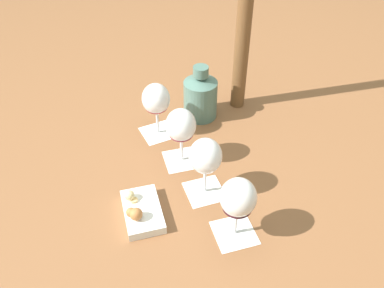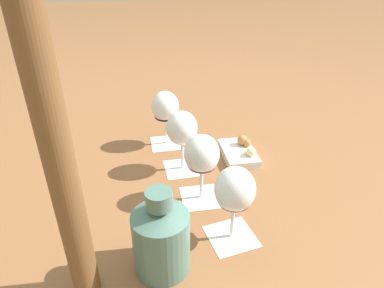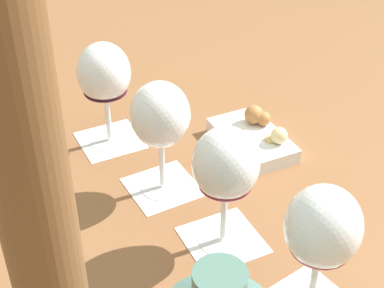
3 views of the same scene
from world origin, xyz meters
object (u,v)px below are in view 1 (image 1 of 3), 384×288
Objects in this scene: wine_glass_3 at (238,200)px; snack_dish at (141,211)px; ceramic_vase at (200,95)px; wine_glass_1 at (181,127)px; wine_glass_2 at (205,158)px; wine_glass_0 at (156,101)px.

snack_dish is at bearing -113.98° from wine_glass_3.
ceramic_vase is 1.17× the size of snack_dish.
wine_glass_1 is at bearing -163.57° from wine_glass_3.
wine_glass_2 is (0.14, 0.04, -0.00)m from wine_glass_1.
ceramic_vase is (-0.52, 0.01, -0.04)m from wine_glass_3.
wine_glass_1 is at bearing 20.68° from wine_glass_0.
wine_glass_1 is 1.00× the size of wine_glass_2.
wine_glass_2 and wine_glass_3 have the same top height.
wine_glass_0 is at bearing -162.15° from wine_glass_3.
wine_glass_0 is 0.96× the size of ceramic_vase.
wine_glass_3 is at bearing -1.48° from ceramic_vase.
wine_glass_0 is at bearing -159.32° from wine_glass_1.
wine_glass_0 is at bearing -65.68° from ceramic_vase.
wine_glass_2 is 1.00× the size of wine_glass_3.
snack_dish is (0.35, -0.09, -0.11)m from wine_glass_0.
wine_glass_3 is at bearing 66.02° from snack_dish.
wine_glass_3 is at bearing 17.85° from wine_glass_0.
ceramic_vase is 0.49m from snack_dish.
wine_glass_0 and wine_glass_2 have the same top height.
wine_glass_0 is at bearing -161.35° from wine_glass_2.
ceramic_vase is at bearing 170.67° from wine_glass_2.
snack_dish is (0.42, -0.25, -0.07)m from ceramic_vase.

